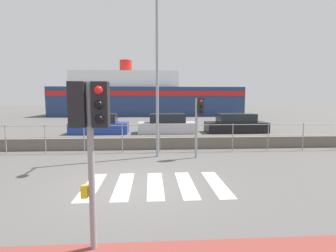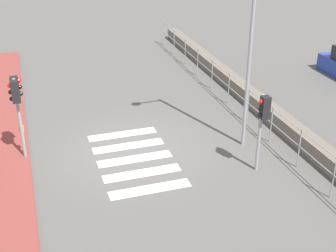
{
  "view_description": "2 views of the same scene",
  "coord_description": "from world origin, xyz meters",
  "px_view_note": "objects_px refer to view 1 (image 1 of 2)",
  "views": [
    {
      "loc": [
        0.47,
        -7.33,
        2.5
      ],
      "look_at": [
        1.07,
        2.0,
        1.5
      ],
      "focal_mm": 28.0,
      "sensor_mm": 36.0,
      "label": 1
    },
    {
      "loc": [
        13.21,
        -2.93,
        7.59
      ],
      "look_at": [
        0.94,
        1.0,
        1.2
      ],
      "focal_mm": 50.0,
      "sensor_mm": 36.0,
      "label": 2
    }
  ],
  "objects_px": {
    "traffic_light_far": "(199,114)",
    "streetlamp": "(157,55)",
    "traffic_light_near": "(90,122)",
    "parked_car_black": "(236,124)",
    "ferry_boat": "(144,97)",
    "parked_car_silver": "(167,125)",
    "parked_car_blue": "(99,125)"
  },
  "relations": [
    {
      "from": "traffic_light_far",
      "to": "parked_car_blue",
      "type": "relative_size",
      "value": 0.62
    },
    {
      "from": "traffic_light_near",
      "to": "ferry_boat",
      "type": "height_order",
      "value": "ferry_boat"
    },
    {
      "from": "streetlamp",
      "to": "parked_car_blue",
      "type": "xyz_separation_m",
      "value": [
        -3.92,
        7.89,
        -3.63
      ]
    },
    {
      "from": "parked_car_blue",
      "to": "parked_car_silver",
      "type": "xyz_separation_m",
      "value": [
        4.81,
        0.0,
        -0.01
      ]
    },
    {
      "from": "parked_car_black",
      "to": "parked_car_silver",
      "type": "bearing_deg",
      "value": 180.0
    },
    {
      "from": "traffic_light_far",
      "to": "parked_car_blue",
      "type": "distance_m",
      "value": 9.87
    },
    {
      "from": "ferry_boat",
      "to": "streetlamp",
      "type": "bearing_deg",
      "value": -87.25
    },
    {
      "from": "traffic_light_far",
      "to": "streetlamp",
      "type": "xyz_separation_m",
      "value": [
        -1.72,
        0.11,
        2.39
      ]
    },
    {
      "from": "parked_car_black",
      "to": "streetlamp",
      "type": "bearing_deg",
      "value": -126.94
    },
    {
      "from": "traffic_light_near",
      "to": "ferry_boat",
      "type": "xyz_separation_m",
      "value": [
        -0.18,
        35.52,
        0.51
      ]
    },
    {
      "from": "ferry_boat",
      "to": "parked_car_black",
      "type": "bearing_deg",
      "value": -70.65
    },
    {
      "from": "ferry_boat",
      "to": "parked_car_silver",
      "type": "relative_size",
      "value": 6.4
    },
    {
      "from": "traffic_light_far",
      "to": "parked_car_silver",
      "type": "xyz_separation_m",
      "value": [
        -0.83,
        8.01,
        -1.25
      ]
    },
    {
      "from": "parked_car_blue",
      "to": "parked_car_black",
      "type": "bearing_deg",
      "value": 0.0
    },
    {
      "from": "traffic_light_near",
      "to": "streetlamp",
      "type": "xyz_separation_m",
      "value": [
        1.19,
        6.81,
        2.09
      ]
    },
    {
      "from": "traffic_light_near",
      "to": "traffic_light_far",
      "type": "distance_m",
      "value": 7.31
    },
    {
      "from": "parked_car_blue",
      "to": "parked_car_black",
      "type": "distance_m",
      "value": 9.86
    },
    {
      "from": "traffic_light_far",
      "to": "traffic_light_near",
      "type": "bearing_deg",
      "value": -113.48
    },
    {
      "from": "traffic_light_near",
      "to": "parked_car_blue",
      "type": "xyz_separation_m",
      "value": [
        -2.73,
        14.71,
        -1.54
      ]
    },
    {
      "from": "traffic_light_far",
      "to": "parked_car_black",
      "type": "bearing_deg",
      "value": 62.21
    },
    {
      "from": "streetlamp",
      "to": "ferry_boat",
      "type": "xyz_separation_m",
      "value": [
        -1.38,
        28.71,
        -1.58
      ]
    },
    {
      "from": "traffic_light_far",
      "to": "streetlamp",
      "type": "relative_size",
      "value": 0.36
    },
    {
      "from": "traffic_light_near",
      "to": "traffic_light_far",
      "type": "bearing_deg",
      "value": 66.52
    },
    {
      "from": "ferry_boat",
      "to": "parked_car_blue",
      "type": "bearing_deg",
      "value": -96.98
    },
    {
      "from": "traffic_light_far",
      "to": "parked_car_blue",
      "type": "bearing_deg",
      "value": 125.16
    },
    {
      "from": "ferry_boat",
      "to": "parked_car_silver",
      "type": "xyz_separation_m",
      "value": [
        2.27,
        -20.81,
        -2.06
      ]
    },
    {
      "from": "traffic_light_near",
      "to": "parked_car_black",
      "type": "distance_m",
      "value": 16.42
    },
    {
      "from": "streetlamp",
      "to": "traffic_light_near",
      "type": "bearing_deg",
      "value": -99.95
    },
    {
      "from": "traffic_light_far",
      "to": "parked_car_black",
      "type": "height_order",
      "value": "traffic_light_far"
    },
    {
      "from": "streetlamp",
      "to": "parked_car_black",
      "type": "bearing_deg",
      "value": 53.06
    },
    {
      "from": "traffic_light_near",
      "to": "parked_car_black",
      "type": "bearing_deg",
      "value": 64.14
    },
    {
      "from": "parked_car_black",
      "to": "parked_car_blue",
      "type": "bearing_deg",
      "value": 180.0
    }
  ]
}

